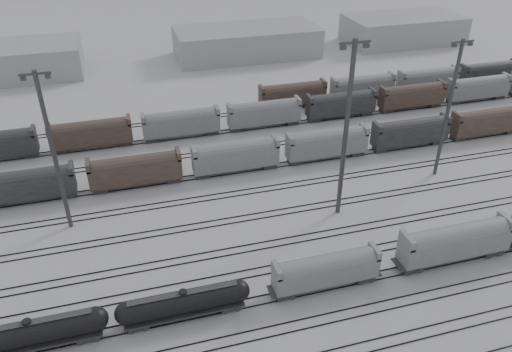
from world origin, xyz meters
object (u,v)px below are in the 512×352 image
object	(u,v)px
tank_car_a	(30,333)
hopper_car_a	(326,269)
hopper_car_b	(455,240)
light_mast_c	(346,128)
tank_car_b	(184,303)

from	to	relation	value
tank_car_a	hopper_car_a	world-z (taller)	hopper_car_a
tank_car_a	hopper_car_a	xyz separation A→B (m)	(34.32, 0.00, 0.63)
tank_car_a	hopper_car_b	size ratio (longest dim) A/B	1.06
hopper_car_a	light_mast_c	xyz separation A→B (m)	(8.38, 14.73, 11.29)
hopper_car_b	tank_car_b	bearing A→B (deg)	180.00
tank_car_a	tank_car_b	bearing A→B (deg)	0.00
tank_car_a	tank_car_b	size ratio (longest dim) A/B	1.05
hopper_car_a	tank_car_a	bearing A→B (deg)	180.00
light_mast_c	hopper_car_b	bearing A→B (deg)	-55.99
tank_car_a	light_mast_c	size ratio (longest dim) A/B	0.61
tank_car_a	tank_car_b	world-z (taller)	tank_car_a
tank_car_a	light_mast_c	distance (m)	46.71
tank_car_a	hopper_car_a	distance (m)	34.32
light_mast_c	tank_car_a	bearing A→B (deg)	-160.96
tank_car_b	hopper_car_a	world-z (taller)	hopper_car_a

